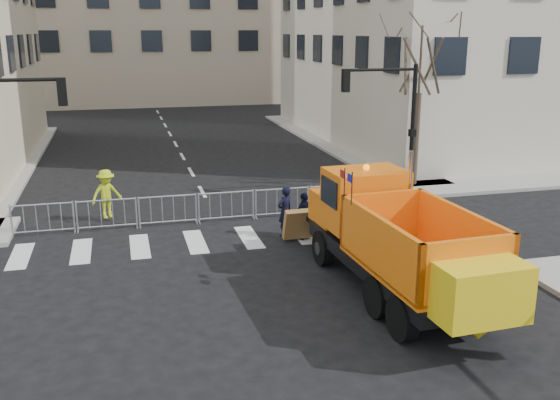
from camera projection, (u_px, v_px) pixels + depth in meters
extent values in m
plane|color=black|center=(267.00, 308.00, 15.64)|extent=(120.00, 120.00, 0.00)
cube|color=gray|center=(215.00, 212.00, 23.55)|extent=(64.00, 5.00, 0.15)
cylinder|color=black|center=(412.00, 130.00, 25.86)|extent=(0.18, 0.18, 5.40)
cube|color=black|center=(392.00, 261.00, 16.32)|extent=(2.48, 6.86, 0.42)
cylinder|color=black|center=(323.00, 248.00, 18.39)|extent=(0.38, 1.05, 1.03)
cylinder|color=black|center=(384.00, 241.00, 18.95)|extent=(0.38, 1.05, 1.03)
cylinder|color=black|center=(378.00, 297.00, 15.01)|extent=(0.38, 1.05, 1.03)
cylinder|color=black|center=(450.00, 287.00, 15.58)|extent=(0.38, 1.05, 1.03)
cylinder|color=black|center=(402.00, 319.00, 13.89)|extent=(0.38, 1.05, 1.03)
cylinder|color=black|center=(478.00, 307.00, 14.45)|extent=(0.38, 1.05, 1.03)
cube|color=orange|center=(347.00, 207.00, 18.92)|extent=(2.04, 1.59, 0.94)
cube|color=orange|center=(365.00, 199.00, 17.64)|extent=(2.23, 1.60, 1.69)
cylinder|color=silver|center=(409.00, 191.00, 17.19)|extent=(0.13, 0.13, 2.25)
cube|color=orange|center=(420.00, 241.00, 14.85)|extent=(2.54, 4.24, 1.55)
cube|color=yellow|center=(482.00, 293.00, 12.59)|extent=(1.92, 1.03, 1.22)
cube|color=brown|center=(327.00, 221.00, 20.63)|extent=(3.03, 0.68, 1.06)
imported|color=black|center=(285.00, 211.00, 20.90)|extent=(0.74, 0.67, 1.71)
imported|color=black|center=(376.00, 221.00, 19.59)|extent=(1.02, 0.88, 1.83)
imported|color=black|center=(305.00, 216.00, 20.57)|extent=(1.01, 0.80, 1.60)
imported|color=#BDD118|center=(107.00, 194.00, 22.41)|extent=(1.31, 1.05, 1.77)
cube|color=#A30C15|center=(381.00, 182.00, 25.52)|extent=(0.50, 0.46, 1.10)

